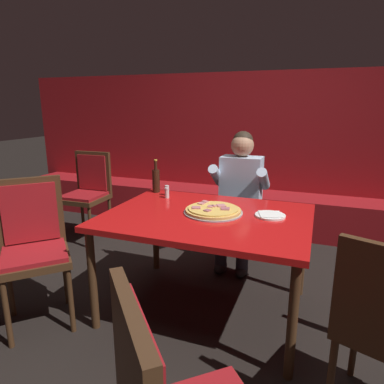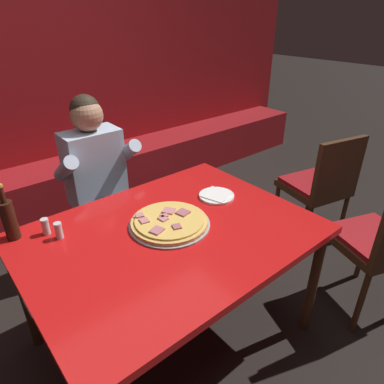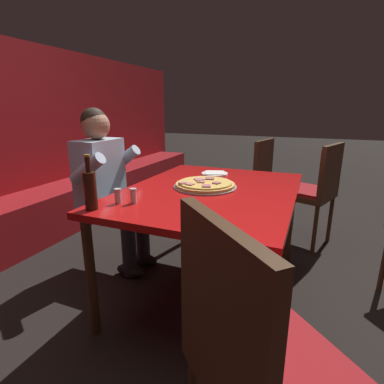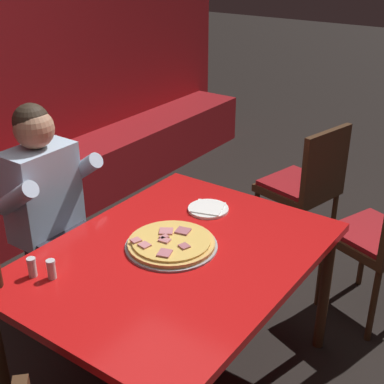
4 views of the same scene
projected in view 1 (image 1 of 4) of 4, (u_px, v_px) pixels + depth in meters
name	position (u px, v px, depth m)	size (l,w,h in m)	color
ground_plane	(206.00, 309.00, 2.61)	(24.00, 24.00, 0.00)	black
booth_wall_panel	(260.00, 150.00, 4.35)	(6.80, 0.16, 1.90)	maroon
booth_bench	(253.00, 211.00, 4.23)	(6.46, 0.48, 0.46)	maroon
main_dining_table	(207.00, 224.00, 2.43)	(1.42, 1.07, 0.76)	#422816
pizza	(213.00, 210.00, 2.45)	(0.42, 0.42, 0.05)	#9E9EA3
plate_white_paper	(270.00, 215.00, 2.37)	(0.21, 0.21, 0.02)	white
beer_bottle	(156.00, 180.00, 3.01)	(0.07, 0.07, 0.29)	black
shaker_black_pepper	(167.00, 191.00, 2.92)	(0.04, 0.04, 0.09)	silver
shaker_red_pepper_flakes	(167.00, 193.00, 2.83)	(0.04, 0.04, 0.09)	silver
diner_seated_blue_shirt	(239.00, 194.00, 3.18)	(0.53, 0.53, 1.27)	black
dining_chair_by_booth	(88.00, 189.00, 3.84)	(0.45, 0.45, 0.99)	#422816
dining_chair_far_right	(33.00, 241.00, 2.36)	(0.62, 0.62, 1.02)	#422816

